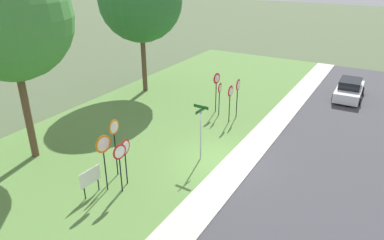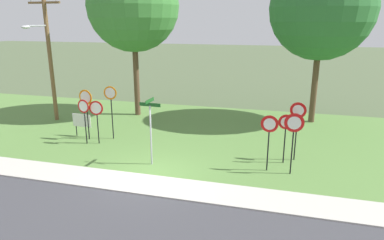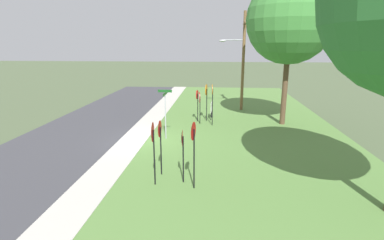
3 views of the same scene
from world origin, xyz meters
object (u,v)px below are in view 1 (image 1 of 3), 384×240
Objects in this scene: yield_sign_far_right at (217,83)px; notice_board at (90,178)px; yield_sign_near_right at (230,95)px; stop_sign_near_left at (115,136)px; stop_sign_far_left at (125,152)px; stop_sign_far_center at (120,158)px; parked_sedan_distant at (349,89)px; oak_tree_left at (8,18)px; stop_sign_near_right at (104,151)px; yield_sign_near_left at (238,89)px; oak_tree_right at (140,0)px; street_name_post at (201,128)px; yield_sign_far_left at (220,92)px.

notice_board is (-11.04, 0.46, -1.16)m from yield_sign_far_right.
yield_sign_far_right is at bearing 54.65° from yield_sign_near_right.
stop_sign_far_left is (-0.36, -0.88, -0.43)m from stop_sign_near_left.
parked_sedan_distant is (17.58, -6.73, -1.06)m from stop_sign_far_center.
yield_sign_near_right is 0.25× the size of oak_tree_left.
stop_sign_near_right is 7.32m from oak_tree_left.
oak_tree_left is at bearing 143.46° from yield_sign_near_right.
stop_sign_far_center is at bearing -47.08° from notice_board.
stop_sign_near_right is at bearing -28.49° from notice_board.
yield_sign_near_left is 1.07× the size of yield_sign_near_right.
stop_sign_near_right is 14.12m from oak_tree_right.
street_name_post is at bearing -128.92° from oak_tree_right.
stop_sign_far_center is 7.98m from oak_tree_left.
stop_sign_far_left is at bearing 168.61° from yield_sign_near_left.
oak_tree_left is at bearing 81.14° from notice_board.
oak_tree_right reaches higher than yield_sign_far_right.
yield_sign_near_left is (9.09, -2.11, -0.12)m from stop_sign_near_left.
notice_board is at bearing -171.60° from yield_sign_far_right.
yield_sign_far_right is at bearing -6.13° from stop_sign_far_left.
yield_sign_near_right is 10.15m from notice_board.
yield_sign_far_left is (0.65, 1.02, -0.15)m from yield_sign_near_right.
stop_sign_far_center is (-0.58, -0.19, 0.05)m from stop_sign_far_left.
street_name_post reaches higher than stop_sign_far_left.
yield_sign_far_right is 2.13× the size of notice_board.
yield_sign_near_left is at bearing 141.56° from parked_sedan_distant.
street_name_post is 5.72m from notice_board.
yield_sign_far_left is at bearing -8.97° from stop_sign_far_left.
oak_tree_left is at bearing 142.37° from parked_sedan_distant.
stop_sign_near_left is at bearing 143.64° from street_name_post.
stop_sign_near_left is 2.16m from notice_board.
stop_sign_near_left reaches higher than yield_sign_far_right.
stop_sign_far_center reaches higher than parked_sedan_distant.
notice_board is (-1.78, -0.07, -1.22)m from stop_sign_near_left.
stop_sign_near_right reaches higher than yield_sign_near_left.
yield_sign_near_right is 0.90× the size of yield_sign_far_right.
stop_sign_near_left is at bearing 162.98° from yield_sign_near_left.
stop_sign_near_left is 1.10× the size of yield_sign_near_left.
parked_sedan_distant is (13.40, -5.15, -1.14)m from street_name_post.
street_name_post reaches higher than stop_sign_near_right.
yield_sign_near_right is at bearing 3.16° from stop_sign_far_center.
yield_sign_near_right is 0.82× the size of street_name_post.
stop_sign_near_right is 19.33m from parked_sedan_distant.
oak_tree_right reaches higher than stop_sign_near_left.
stop_sign_near_left reaches higher than notice_board.
yield_sign_near_left reaches higher than yield_sign_near_right.
oak_tree_left reaches higher than notice_board.
stop_sign_far_left is at bearing 27.47° from stop_sign_far_center.
stop_sign_near_left is 0.29× the size of oak_tree_left.
notice_board is (-5.02, 2.57, -0.91)m from street_name_post.
notice_board is (-1.42, 0.80, -0.78)m from stop_sign_far_left.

